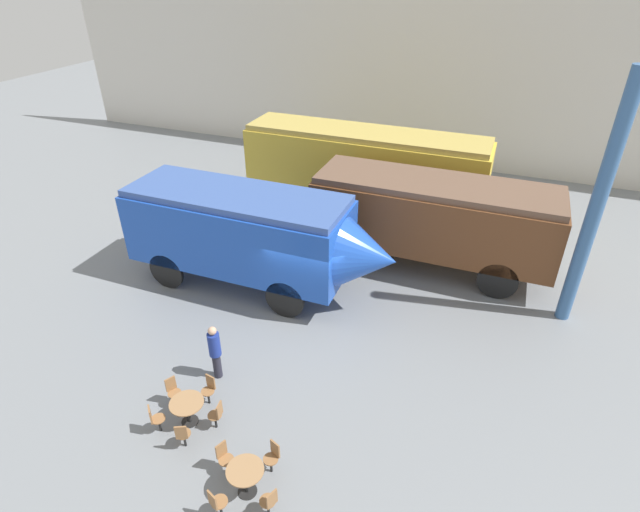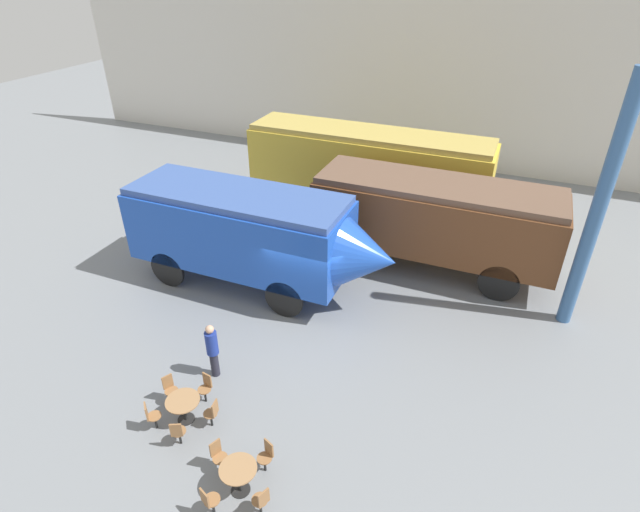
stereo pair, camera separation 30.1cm
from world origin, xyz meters
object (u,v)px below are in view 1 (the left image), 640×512
at_px(cafe_table_near, 187,407).
at_px(cafe_chair_0, 209,388).
at_px(streamlined_locomotive, 255,232).
at_px(visitor_person, 215,350).
at_px(passenger_coach_wooden, 433,215).
at_px(passenger_coach_vintage, 365,165).
at_px(cafe_table_mid, 246,475).

bearing_deg(cafe_table_near, cafe_chair_0, 79.94).
bearing_deg(cafe_chair_0, streamlined_locomotive, -155.99).
xyz_separation_m(cafe_chair_0, visitor_person, (-0.31, 0.90, 0.47)).
bearing_deg(passenger_coach_wooden, cafe_table_near, -113.22).
bearing_deg(visitor_person, cafe_chair_0, -70.68).
bearing_deg(streamlined_locomotive, passenger_coach_wooden, 33.72).
bearing_deg(passenger_coach_vintage, cafe_chair_0, -91.26).
bearing_deg(streamlined_locomotive, visitor_person, -77.14).
bearing_deg(passenger_coach_wooden, cafe_table_mid, -99.74).
relative_size(streamlined_locomotive, visitor_person, 5.32).
relative_size(passenger_coach_vintage, visitor_person, 6.09).
distance_m(passenger_coach_wooden, visitor_person, 9.36).
distance_m(passenger_coach_vintage, cafe_table_near, 13.78).
bearing_deg(visitor_person, passenger_coach_wooden, 61.68).
xyz_separation_m(cafe_table_near, cafe_chair_0, (0.14, 0.80, -0.05)).
bearing_deg(cafe_table_mid, visitor_person, 130.95).
relative_size(passenger_coach_wooden, streamlined_locomotive, 0.93).
height_order(streamlined_locomotive, cafe_table_mid, streamlined_locomotive).
distance_m(passenger_coach_wooden, streamlined_locomotive, 6.54).
xyz_separation_m(passenger_coach_wooden, streamlined_locomotive, (-5.44, -3.63, 0.03)).
bearing_deg(passenger_coach_vintage, visitor_person, -92.85).
distance_m(passenger_coach_vintage, cafe_chair_0, 12.99).
bearing_deg(cafe_table_near, passenger_coach_wooden, 66.78).
height_order(passenger_coach_wooden, visitor_person, passenger_coach_wooden).
height_order(passenger_coach_vintage, passenger_coach_wooden, passenger_coach_vintage).
distance_m(cafe_table_near, cafe_chair_0, 0.81).
distance_m(passenger_coach_vintage, visitor_person, 12.06).
bearing_deg(cafe_chair_0, passenger_coach_wooden, 165.78).
height_order(streamlined_locomotive, visitor_person, streamlined_locomotive).
bearing_deg(streamlined_locomotive, cafe_table_near, -79.02).
bearing_deg(passenger_coach_wooden, passenger_coach_vintage, 135.01).
height_order(cafe_chair_0, visitor_person, visitor_person).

